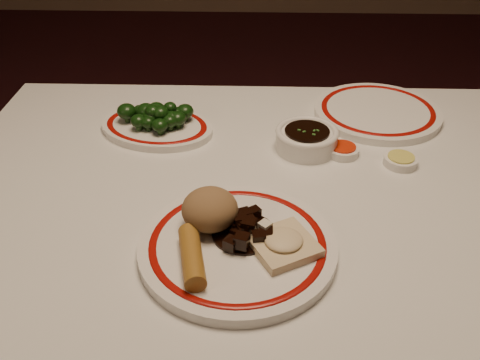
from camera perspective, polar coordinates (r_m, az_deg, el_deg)
name	(u,v)px	position (r m, az deg, el deg)	size (l,w,h in m)	color
dining_table	(269,235)	(0.99, 3.11, -5.86)	(1.20, 0.90, 0.75)	white
main_plate	(238,246)	(0.81, -0.27, -7.11)	(0.37, 0.37, 0.02)	white
rice_mound	(210,209)	(0.82, -3.23, -3.14)	(0.09, 0.09, 0.06)	olive
spring_roll	(192,256)	(0.77, -5.16, -8.11)	(0.03, 0.03, 0.11)	#9F6E27
fried_wonton	(283,243)	(0.79, 4.66, -6.75)	(0.12, 0.12, 0.02)	beige
stirfry_heap	(245,228)	(0.81, 0.57, -5.17)	(0.10, 0.10, 0.03)	black
broccoli_plate	(157,127)	(1.14, -8.86, 5.60)	(0.28, 0.26, 0.02)	white
broccoli_pile	(159,115)	(1.12, -8.64, 6.87)	(0.16, 0.09, 0.05)	#23471C
soy_bowl	(306,140)	(1.06, 7.10, 4.25)	(0.12, 0.12, 0.04)	white
sweet_sour_dish	(343,150)	(1.06, 10.89, 3.13)	(0.06, 0.06, 0.02)	white
mustard_dish	(400,161)	(1.05, 16.75, 2.00)	(0.06, 0.06, 0.02)	white
far_plate	(377,112)	(1.22, 14.44, 7.08)	(0.34, 0.34, 0.02)	white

